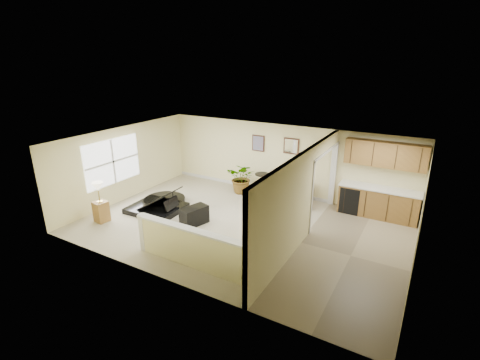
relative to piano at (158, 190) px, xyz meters
The scene contains 20 objects.
floor 3.00m from the piano, ahead, with size 9.00×9.00×0.00m, color tan.
back_wall 4.37m from the piano, 47.39° to the left, with size 9.00×0.04×2.50m, color beige.
front_wall 4.11m from the piano, 43.89° to the right, with size 9.00×0.04×2.50m, color beige.
left_wall 1.70m from the piano, behind, with size 0.04×6.00×2.50m, color beige.
right_wall 7.46m from the piano, ahead, with size 0.04×6.00×2.50m, color beige.
ceiling 3.48m from the piano, ahead, with size 9.00×6.00×0.04m, color beige.
kitchen_vinyl 6.11m from the piano, ahead, with size 2.70×6.00×0.01m, color gray.
interior_partition 4.78m from the piano, ahead, with size 0.18×5.99×2.50m.
pony_half_wall 3.68m from the piano, 35.17° to the right, with size 3.42×0.22×1.00m.
left_window 1.78m from the piano, 168.49° to the right, with size 0.05×2.15×1.45m, color white.
wall_art_left 3.89m from the piano, 57.90° to the left, with size 0.48×0.04×0.58m.
wall_mirror 4.66m from the piano, 44.33° to the left, with size 0.55×0.04×0.55m.
kitchen_cabinets 6.78m from the piano, 25.47° to the left, with size 2.36×0.65×2.33m.
piano is the anchor object (origin of this frame).
piano_bench 1.74m from the piano, 10.93° to the right, with size 0.41×0.81×0.54m, color black.
loveseat 4.34m from the piano, 35.38° to the left, with size 1.71×1.21×0.86m.
accent_table 3.66m from the piano, 50.72° to the left, with size 0.52×0.52×0.75m.
palm_plant 3.07m from the piano, 57.37° to the left, with size 1.13×1.01×1.13m.
small_plant 4.80m from the piano, 31.27° to the left, with size 0.36×0.36×0.61m.
lamp_stand 1.75m from the piano, 119.53° to the right, with size 0.41×0.41×1.23m.
Camera 1 is at (4.45, -7.85, 4.65)m, focal length 26.00 mm.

